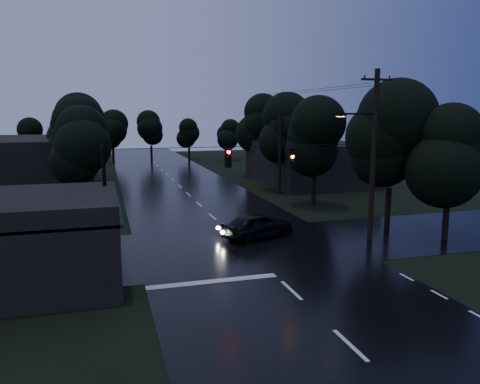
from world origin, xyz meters
TOP-DOWN VIEW (x-y plane):
  - ground at (0.00, 0.00)m, footprint 160.00×160.00m
  - main_road at (0.00, 30.00)m, footprint 12.00×120.00m
  - cross_street at (0.00, 12.00)m, footprint 60.00×9.00m
  - building_far_right at (14.00, 34.00)m, footprint 10.00×14.00m
  - building_far_left at (-14.00, 40.00)m, footprint 10.00×16.00m
  - utility_pole_main at (7.41, 11.00)m, footprint 3.50×0.30m
  - utility_pole_far at (8.30, 28.00)m, footprint 2.00×0.30m
  - anchor_pole_left at (-7.50, 11.00)m, footprint 0.18×0.18m
  - span_signals at (0.56, 10.99)m, footprint 15.00×0.37m
  - tree_corner_near at (10.00, 13.00)m, footprint 4.48×4.48m
  - tree_corner_far at (12.00, 10.00)m, footprint 3.92×3.92m
  - tree_left_a at (-9.00, 22.00)m, footprint 3.92×3.92m
  - tree_left_b at (-9.60, 30.00)m, footprint 4.20×4.20m
  - tree_left_c at (-10.20, 40.00)m, footprint 4.48×4.48m
  - tree_right_a at (9.00, 22.00)m, footprint 4.20×4.20m
  - tree_right_b at (9.60, 30.00)m, footprint 4.48×4.48m
  - tree_right_c at (10.20, 40.00)m, footprint 4.76×4.76m
  - car at (1.34, 13.63)m, footprint 4.96×3.19m

SIDE VIEW (x-z plane):
  - ground at x=0.00m, z-range 0.00..0.00m
  - main_road at x=0.00m, z-range -0.01..0.01m
  - cross_street at x=0.00m, z-range -0.01..0.01m
  - car at x=1.34m, z-range 0.00..1.57m
  - building_far_right at x=14.00m, z-range 0.00..4.40m
  - building_far_left at x=-14.00m, z-range 0.00..5.00m
  - anchor_pole_left at x=-7.50m, z-range 0.00..6.00m
  - utility_pole_far at x=8.30m, z-range 0.13..7.63m
  - tree_corner_far at x=12.00m, z-range 1.11..9.37m
  - tree_left_a at x=-9.00m, z-range 1.11..9.37m
  - span_signals at x=0.56m, z-range 4.69..5.80m
  - utility_pole_main at x=7.41m, z-range 0.26..10.26m
  - tree_left_b at x=-9.60m, z-range 1.19..10.04m
  - tree_right_a at x=9.00m, z-range 1.19..10.04m
  - tree_corner_near at x=10.00m, z-range 1.27..10.71m
  - tree_left_c at x=-10.20m, z-range 1.27..10.71m
  - tree_right_b at x=9.60m, z-range 1.27..10.71m
  - tree_right_c at x=10.20m, z-range 1.35..11.38m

